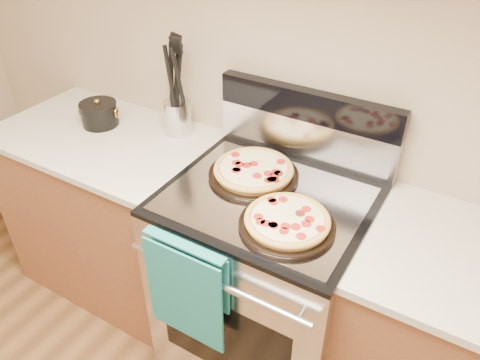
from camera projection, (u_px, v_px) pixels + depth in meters
The scene contains 15 objects.
wall_back at pixel (317, 54), 1.74m from camera, with size 4.00×4.00×0.00m, color tan.
range_body at pixel (265, 282), 2.01m from camera, with size 0.76×0.68×0.90m, color #B7B7BC.
oven_window at pixel (224, 339), 1.78m from camera, with size 0.56×0.01×0.40m, color black.
cooktop at pixel (269, 197), 1.75m from camera, with size 0.76×0.68×0.02m, color black.
backsplash_lower at pixel (305, 138), 1.91m from camera, with size 0.76×0.06×0.18m, color silver.
backsplash_upper at pixel (308, 105), 1.82m from camera, with size 0.76×0.06×0.12m, color black.
oven_handle at pixel (215, 282), 1.55m from camera, with size 0.03×0.03×0.70m, color silver.
dish_towel at pixel (187, 289), 1.65m from camera, with size 0.32×0.05×0.42m, color #1B6F8B, non-canonical shape.
foil_sheet at pixel (265, 199), 1.72m from camera, with size 0.70×0.55×0.01m, color gray.
cabinet_left at pixel (117, 214), 2.41m from camera, with size 1.00×0.62×0.88m, color brown.
countertop_left at pixel (102, 137), 2.15m from camera, with size 1.02×0.64×0.03m, color beige.
pepperoni_pizza_back at pixel (254, 171), 1.82m from camera, with size 0.35×0.35×0.05m, color #C58A3C, non-canonical shape.
pepperoni_pizza_front at pixel (287, 222), 1.57m from camera, with size 0.32×0.32×0.04m, color #C58A3C, non-canonical shape.
utensil_crock at pixel (178, 117), 2.11m from camera, with size 0.12×0.12×0.16m, color silver.
saucepan at pixel (99, 115), 2.19m from camera, with size 0.17×0.17×0.10m, color black.
Camera 1 is at (0.62, 0.39, 1.96)m, focal length 35.00 mm.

